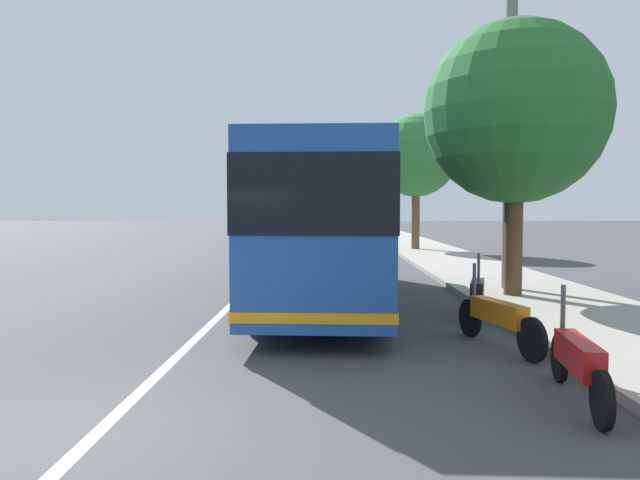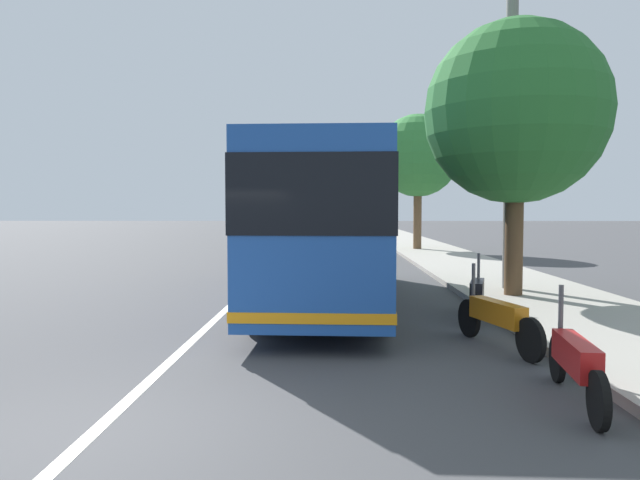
% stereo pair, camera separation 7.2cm
% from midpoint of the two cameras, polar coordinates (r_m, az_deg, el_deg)
% --- Properties ---
extents(ground_plane, '(220.00, 220.00, 0.00)m').
position_cam_midpoint_polar(ground_plane, '(6.24, -21.44, -17.61)').
color(ground_plane, '#424244').
extents(sidewalk_curb, '(110.00, 3.60, 0.14)m').
position_cam_midpoint_polar(sidewalk_curb, '(16.31, 19.22, -4.63)').
color(sidewalk_curb, '#9E998E').
rests_on(sidewalk_curb, ground).
extents(lane_divider_line, '(110.00, 0.16, 0.01)m').
position_cam_midpoint_polar(lane_divider_line, '(15.70, -7.14, -5.02)').
color(lane_divider_line, silver).
rests_on(lane_divider_line, ground).
extents(coach_bus, '(11.16, 2.84, 3.40)m').
position_cam_midpoint_polar(coach_bus, '(13.97, 0.91, 2.05)').
color(coach_bus, '#1E4C9E').
rests_on(coach_bus, ground).
extents(motorcycle_by_tree, '(2.25, 0.40, 1.25)m').
position_cam_midpoint_polar(motorcycle_by_tree, '(7.37, 23.66, -10.70)').
color(motorcycle_by_tree, black).
rests_on(motorcycle_by_tree, ground).
extents(motorcycle_mid_row, '(2.33, 0.74, 1.27)m').
position_cam_midpoint_polar(motorcycle_mid_row, '(9.73, 16.87, -7.18)').
color(motorcycle_mid_row, black).
rests_on(motorcycle_mid_row, ground).
extents(motorcycle_far_end, '(2.03, 0.65, 1.27)m').
position_cam_midpoint_polar(motorcycle_far_end, '(12.21, 15.06, -5.13)').
color(motorcycle_far_end, black).
rests_on(motorcycle_far_end, ground).
extents(car_far_distant, '(4.10, 1.95, 1.44)m').
position_cam_midpoint_polar(car_far_distant, '(24.70, 0.25, -0.48)').
color(car_far_distant, red).
rests_on(car_far_distant, ground).
extents(car_side_street, '(4.31, 2.02, 1.51)m').
position_cam_midpoint_polar(car_side_street, '(40.37, 1.45, 0.86)').
color(car_side_street, navy).
rests_on(car_side_street, ground).
extents(car_ahead_same_lane, '(4.20, 2.10, 1.34)m').
position_cam_midpoint_polar(car_ahead_same_lane, '(37.98, -4.70, 0.61)').
color(car_ahead_same_lane, '#2D7238').
rests_on(car_ahead_same_lane, ground).
extents(car_oncoming, '(4.12, 1.90, 1.43)m').
position_cam_midpoint_polar(car_oncoming, '(61.83, 1.66, 1.54)').
color(car_oncoming, navy).
rests_on(car_oncoming, ground).
extents(roadside_tree_mid_block, '(4.31, 4.31, 6.62)m').
position_cam_midpoint_polar(roadside_tree_mid_block, '(14.99, 18.51, 11.51)').
color(roadside_tree_mid_block, brown).
rests_on(roadside_tree_mid_block, ground).
extents(roadside_tree_far_block, '(4.27, 4.27, 7.11)m').
position_cam_midpoint_polar(roadside_tree_far_block, '(31.33, 9.49, 7.98)').
color(roadside_tree_far_block, brown).
rests_on(roadside_tree_far_block, ground).
extents(utility_pole, '(0.30, 0.30, 8.88)m').
position_cam_midpoint_polar(utility_pole, '(16.19, 18.02, 10.85)').
color(utility_pole, slate).
rests_on(utility_pole, ground).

